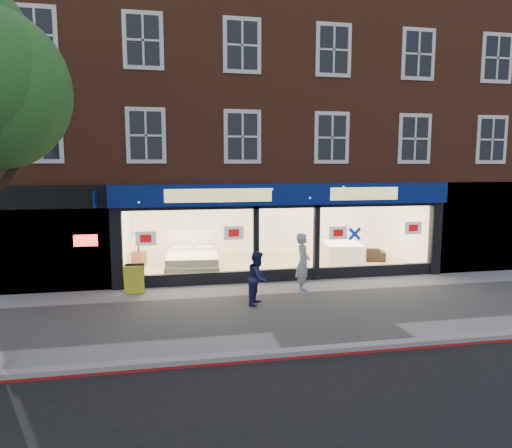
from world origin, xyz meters
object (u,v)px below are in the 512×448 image
object	(u,v)px
a_board	(134,279)
mattress_stack	(341,251)
display_bed	(193,261)
sofa	(361,253)
pedestrian_blue	(258,278)
pedestrian_grey	(303,263)

from	to	relation	value
a_board	mattress_stack	bearing A→B (deg)	24.00
display_bed	sofa	distance (m)	6.81
a_board	pedestrian_blue	size ratio (longest dim) A/B	0.61
sofa	display_bed	bearing A→B (deg)	25.44
mattress_stack	a_board	distance (m)	8.45
display_bed	sofa	size ratio (longest dim) A/B	1.31
pedestrian_grey	pedestrian_blue	distance (m)	1.83
display_bed	a_board	world-z (taller)	display_bed
sofa	a_board	world-z (taller)	a_board
display_bed	mattress_stack	xyz separation A→B (m)	(5.98, 0.82, -0.01)
display_bed	sofa	world-z (taller)	display_bed
mattress_stack	sofa	bearing A→B (deg)	-9.35
pedestrian_grey	pedestrian_blue	bearing A→B (deg)	141.75
mattress_stack	pedestrian_grey	world-z (taller)	pedestrian_grey
display_bed	mattress_stack	distance (m)	6.04
a_board	pedestrian_blue	distance (m)	3.89
pedestrian_grey	a_board	bearing A→B (deg)	103.35
sofa	pedestrian_grey	world-z (taller)	pedestrian_grey
sofa	pedestrian_grey	xyz separation A→B (m)	(-3.57, -3.74, 0.55)
display_bed	mattress_stack	world-z (taller)	display_bed
pedestrian_grey	display_bed	bearing A→B (deg)	68.40
pedestrian_grey	mattress_stack	bearing A→B (deg)	-13.59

